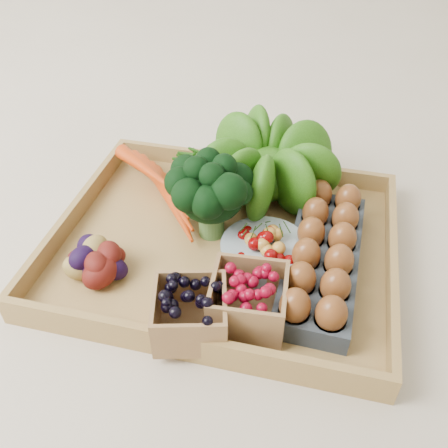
% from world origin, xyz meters
% --- Properties ---
extents(ground, '(4.00, 4.00, 0.00)m').
position_xyz_m(ground, '(0.00, 0.00, 0.00)').
color(ground, beige).
rests_on(ground, ground).
extents(tray, '(0.55, 0.45, 0.01)m').
position_xyz_m(tray, '(0.00, 0.00, 0.01)').
color(tray, '#A68145').
rests_on(tray, ground).
extents(carrots, '(0.19, 0.14, 0.05)m').
position_xyz_m(carrots, '(-0.12, 0.08, 0.04)').
color(carrots, '#C0380B').
rests_on(carrots, tray).
extents(lettuce, '(0.16, 0.16, 0.16)m').
position_xyz_m(lettuce, '(0.04, 0.15, 0.10)').
color(lettuce, '#1D480B').
rests_on(lettuce, tray).
extents(broccoli, '(0.14, 0.14, 0.11)m').
position_xyz_m(broccoli, '(-0.03, 0.02, 0.07)').
color(broccoli, black).
rests_on(broccoli, tray).
extents(cherry_bowl, '(0.14, 0.14, 0.04)m').
position_xyz_m(cherry_bowl, '(0.07, -0.02, 0.03)').
color(cherry_bowl, '#8C9EA5').
rests_on(cherry_bowl, tray).
extents(egg_carton, '(0.12, 0.31, 0.04)m').
position_xyz_m(egg_carton, '(0.16, -0.02, 0.03)').
color(egg_carton, '#383F47').
rests_on(egg_carton, tray).
extents(potatoes, '(0.12, 0.12, 0.07)m').
position_xyz_m(potatoes, '(-0.18, -0.11, 0.05)').
color(potatoes, '#480F0B').
rests_on(potatoes, tray).
extents(punnet_blackberry, '(0.12, 0.12, 0.07)m').
position_xyz_m(punnet_blackberry, '(-0.00, -0.18, 0.05)').
color(punnet_blackberry, black).
rests_on(punnet_blackberry, tray).
extents(punnet_raspberry, '(0.11, 0.11, 0.07)m').
position_xyz_m(punnet_raspberry, '(0.07, -0.14, 0.05)').
color(punnet_raspberry, maroon).
rests_on(punnet_raspberry, tray).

